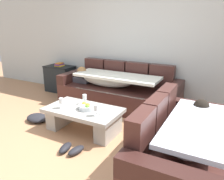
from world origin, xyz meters
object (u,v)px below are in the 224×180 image
object	(u,v)px
wine_glass_near_right	(96,108)
wine_glass_near_left	(61,101)
open_magazine	(102,111)
book_stack_on_cabinet	(59,65)
wine_glass_far_back	(85,97)
side_cabinet	(60,79)
couch_near_window	(185,148)
crumpled_garment	(37,118)
pair_of_shoes	(71,149)
couch_along_wall	(117,91)
coffee_table	(83,117)
fruit_bowl	(87,107)

from	to	relation	value
wine_glass_near_right	wine_glass_near_left	bearing A→B (deg)	-179.36
wine_glass_near_left	open_magazine	world-z (taller)	wine_glass_near_left
wine_glass_near_right	book_stack_on_cabinet	bearing A→B (deg)	142.28
wine_glass_far_back	side_cabinet	size ratio (longest dim) A/B	0.23
open_magazine	wine_glass_far_back	bearing A→B (deg)	171.76
wine_glass_near_right	couch_near_window	bearing A→B (deg)	-8.65
book_stack_on_cabinet	side_cabinet	bearing A→B (deg)	154.32
side_cabinet	crumpled_garment	bearing A→B (deg)	-62.98
book_stack_on_cabinet	pair_of_shoes	size ratio (longest dim) A/B	0.66
side_cabinet	couch_along_wall	bearing A→B (deg)	-7.54
wine_glass_near_right	wine_glass_far_back	xyz separation A→B (m)	(-0.42, 0.31, 0.00)
open_magazine	book_stack_on_cabinet	size ratio (longest dim) A/B	1.26
coffee_table	open_magazine	bearing A→B (deg)	5.28
wine_glass_near_right	open_magazine	bearing A→B (deg)	88.20
couch_along_wall	crumpled_garment	bearing A→B (deg)	-124.33
wine_glass_near_right	pair_of_shoes	world-z (taller)	wine_glass_near_right
fruit_bowl	open_magazine	xyz separation A→B (m)	(0.26, 0.02, -0.04)
book_stack_on_cabinet	pair_of_shoes	world-z (taller)	book_stack_on_cabinet
wine_glass_near_right	pair_of_shoes	xyz separation A→B (m)	(-0.12, -0.47, -0.45)
wine_glass_near_left	wine_glass_near_right	xyz separation A→B (m)	(0.64, 0.01, 0.00)
wine_glass_near_right	crumpled_garment	distance (m)	1.33
book_stack_on_cabinet	wine_glass_near_left	bearing A→B (deg)	-48.60
couch_along_wall	pair_of_shoes	size ratio (longest dim) A/B	7.28
fruit_bowl	wine_glass_far_back	size ratio (longest dim) A/B	1.69
fruit_bowl	open_magazine	distance (m)	0.26
wine_glass_near_left	pair_of_shoes	size ratio (longest dim) A/B	0.50
coffee_table	fruit_bowl	bearing A→B (deg)	12.13
fruit_bowl	book_stack_on_cabinet	xyz separation A→B (m)	(-1.78, 1.42, 0.26)
wine_glass_far_back	side_cabinet	world-z (taller)	side_cabinet
couch_near_window	fruit_bowl	distance (m)	1.60
coffee_table	side_cabinet	bearing A→B (deg)	139.97
open_magazine	couch_near_window	bearing A→B (deg)	-4.54
couch_along_wall	side_cabinet	distance (m)	1.72
side_cabinet	wine_glass_near_right	bearing A→B (deg)	-37.66
coffee_table	pair_of_shoes	bearing A→B (deg)	-71.01
pair_of_shoes	crumpled_garment	xyz separation A→B (m)	(-1.13, 0.49, 0.01)
wine_glass_near_left	open_magazine	distance (m)	0.68
couch_near_window	coffee_table	distance (m)	1.67
wine_glass_near_right	pair_of_shoes	bearing A→B (deg)	-104.31
couch_near_window	wine_glass_far_back	distance (m)	1.80
fruit_bowl	wine_glass_near_left	distance (m)	0.42
wine_glass_near_left	open_magazine	size ratio (longest dim) A/B	0.59
open_magazine	pair_of_shoes	world-z (taller)	open_magazine
book_stack_on_cabinet	crumpled_garment	size ratio (longest dim) A/B	0.55
couch_near_window	crumpled_garment	xyz separation A→B (m)	(-2.56, 0.22, -0.27)
couch_along_wall	fruit_bowl	world-z (taller)	couch_along_wall
crumpled_garment	wine_glass_near_right	bearing A→B (deg)	-1.13
book_stack_on_cabinet	crumpled_garment	distance (m)	1.84
book_stack_on_cabinet	couch_near_window	bearing A→B (deg)	-27.96
wine_glass_near_left	pair_of_shoes	world-z (taller)	wine_glass_near_left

